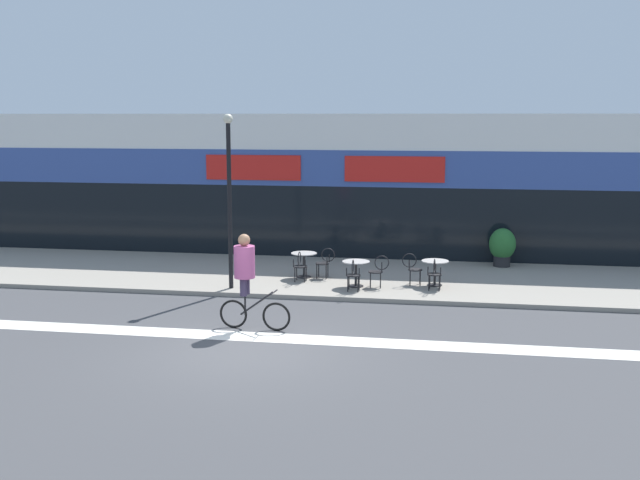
# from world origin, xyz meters

# --- Properties ---
(ground_plane) EXTENTS (120.00, 120.00, 0.00)m
(ground_plane) POSITION_xyz_m (0.00, 0.00, 0.00)
(ground_plane) COLOR #424244
(sidewalk_slab) EXTENTS (40.00, 5.50, 0.12)m
(sidewalk_slab) POSITION_xyz_m (0.00, 7.25, 0.06)
(sidewalk_slab) COLOR gray
(sidewalk_slab) RESTS_ON ground
(storefront_facade) EXTENTS (40.00, 4.06, 4.91)m
(storefront_facade) POSITION_xyz_m (0.00, 11.96, 2.45)
(storefront_facade) COLOR silver
(storefront_facade) RESTS_ON ground
(bike_lane_stripe) EXTENTS (36.00, 0.70, 0.01)m
(bike_lane_stripe) POSITION_xyz_m (0.00, 1.01, 0.00)
(bike_lane_stripe) COLOR silver
(bike_lane_stripe) RESTS_ON ground
(bistro_table_0) EXTENTS (0.76, 0.76, 0.73)m
(bistro_table_0) POSITION_xyz_m (-0.03, 6.75, 0.65)
(bistro_table_0) COLOR black
(bistro_table_0) RESTS_ON sidewalk_slab
(bistro_table_1) EXTENTS (0.77, 0.77, 0.72)m
(bistro_table_1) POSITION_xyz_m (1.62, 5.81, 0.64)
(bistro_table_1) COLOR black
(bistro_table_1) RESTS_ON sidewalk_slab
(bistro_table_2) EXTENTS (0.76, 0.76, 0.71)m
(bistro_table_2) POSITION_xyz_m (3.80, 6.29, 0.63)
(bistro_table_2) COLOR black
(bistro_table_2) RESTS_ON sidewalk_slab
(cafe_chair_0_near) EXTENTS (0.40, 0.57, 0.90)m
(cafe_chair_0_near) POSITION_xyz_m (-0.03, 6.12, 0.64)
(cafe_chair_0_near) COLOR black
(cafe_chair_0_near) RESTS_ON sidewalk_slab
(cafe_chair_0_side) EXTENTS (0.58, 0.42, 0.90)m
(cafe_chair_0_side) POSITION_xyz_m (0.59, 6.74, 0.64)
(cafe_chair_0_side) COLOR black
(cafe_chair_0_side) RESTS_ON sidewalk_slab
(cafe_chair_1_near) EXTENTS (0.40, 0.58, 0.90)m
(cafe_chair_1_near) POSITION_xyz_m (1.62, 5.18, 0.64)
(cafe_chair_1_near) COLOR black
(cafe_chair_1_near) RESTS_ON sidewalk_slab
(cafe_chair_1_side) EXTENTS (0.59, 0.43, 0.90)m
(cafe_chair_1_side) POSITION_xyz_m (2.24, 5.81, 0.64)
(cafe_chair_1_side) COLOR black
(cafe_chair_1_side) RESTS_ON sidewalk_slab
(cafe_chair_2_near) EXTENTS (0.43, 0.59, 0.90)m
(cafe_chair_2_near) POSITION_xyz_m (3.79, 5.66, 0.64)
(cafe_chair_2_near) COLOR black
(cafe_chair_2_near) RESTS_ON sidewalk_slab
(cafe_chair_2_side) EXTENTS (0.59, 0.42, 0.90)m
(cafe_chair_2_side) POSITION_xyz_m (3.17, 6.29, 0.64)
(cafe_chair_2_side) COLOR black
(cafe_chair_2_side) RESTS_ON sidewalk_slab
(planter_pot) EXTENTS (0.83, 0.83, 1.22)m
(planter_pot) POSITION_xyz_m (5.86, 9.39, 0.77)
(planter_pot) COLOR #232326
(planter_pot) RESTS_ON sidewalk_slab
(lamp_post) EXTENTS (0.26, 0.26, 4.77)m
(lamp_post) POSITION_xyz_m (-1.77, 5.05, 2.90)
(lamp_post) COLOR black
(lamp_post) RESTS_ON sidewalk_slab
(cyclist_0) EXTENTS (1.70, 0.55, 2.21)m
(cyclist_0) POSITION_xyz_m (-0.40, 1.61, 1.33)
(cyclist_0) COLOR black
(cyclist_0) RESTS_ON ground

